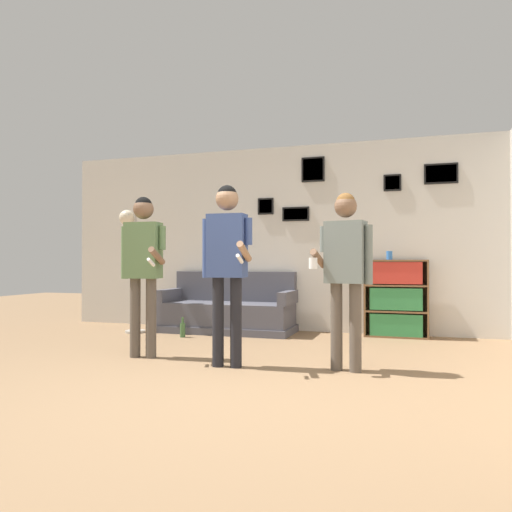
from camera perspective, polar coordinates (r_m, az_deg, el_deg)
ground_plane at (r=3.88m, az=-5.42°, el=-15.66°), size 20.00×20.00×0.00m
wall_back at (r=7.29m, az=6.01°, el=2.11°), size 7.72×0.08×2.70m
couch at (r=7.21m, az=-3.20°, el=-6.38°), size 1.91×0.80×0.86m
bookshelf at (r=6.93m, az=15.72°, el=-4.70°), size 0.83×0.30×1.03m
floor_lamp at (r=7.30m, az=-13.60°, el=3.12°), size 0.50×0.28×1.85m
person_player_foreground_left at (r=5.37m, az=-12.78°, el=-0.27°), size 0.52×0.44×1.69m
person_player_foreground_center at (r=4.77m, az=-3.34°, el=0.21°), size 0.51×0.46×1.74m
person_watcher_holding_cup at (r=4.66m, az=10.19°, el=-0.65°), size 0.54×0.39×1.64m
bottle_on_floor at (r=6.77m, az=-8.38°, el=-8.30°), size 0.07×0.07×0.27m
drinking_cup at (r=6.92m, az=15.00°, el=0.07°), size 0.08×0.08×0.12m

